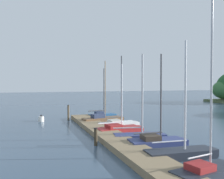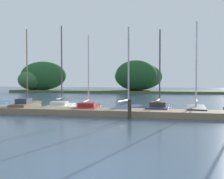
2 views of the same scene
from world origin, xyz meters
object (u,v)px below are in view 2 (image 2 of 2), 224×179
Objects in this scene: sailboat_4 at (128,107)px; sailboat_6 at (196,108)px; sailboat_3 at (88,108)px; mooring_piling_1 at (130,109)px; sailboat_5 at (159,108)px; sailboat_2 at (61,105)px; sailboat_1 at (27,105)px.

sailboat_4 is 4.26m from sailboat_6.
sailboat_3 is 4.13m from mooring_piling_1.
mooring_piling_1 is at bearing 161.33° from sailboat_5.
sailboat_6 reaches higher than sailboat_3.
sailboat_2 is 9.04m from sailboat_6.
mooring_piling_1 is (-1.42, -3.31, 0.21)m from sailboat_5.
sailboat_2 is at bearing 146.86° from mooring_piling_1.
sailboat_3 is at bearing 139.53° from mooring_piling_1.
sailboat_1 reaches higher than sailboat_3.
mooring_piling_1 is (5.37, -3.51, 0.23)m from sailboat_2.
mooring_piling_1 is at bearing -129.31° from sailboat_2.
sailboat_1 is 4.50m from sailboat_3.
sailboat_1 is 11.32m from sailboat_6.
sailboat_3 is at bearing 102.49° from sailboat_5.
sailboat_2 is (2.26, 0.73, -0.04)m from sailboat_1.
sailboat_6 is at bearing -76.43° from sailboat_4.
sailboat_5 is at bearing -75.53° from sailboat_4.
sailboat_5 is at bearing 96.40° from sailboat_6.
sailboat_1 is 8.12m from mooring_piling_1.
sailboat_6 reaches higher than sailboat_4.
sailboat_6 reaches higher than sailboat_5.
sailboat_4 is at bearing -97.46° from sailboat_1.
sailboat_2 is 4.80m from sailboat_4.
sailboat_1 is 9.06m from sailboat_5.
sailboat_5 is (6.79, -0.19, 0.02)m from sailboat_2.
sailboat_5 reaches higher than mooring_piling_1.
sailboat_4 is 1.04× the size of sailboat_5.
sailboat_2 is at bearing 61.10° from sailboat_3.
sailboat_1 is at bearing 101.85° from sailboat_2.
sailboat_4 reaches higher than sailboat_3.
sailboat_1 is 0.98× the size of sailboat_6.
sailboat_3 is 2.60m from sailboat_4.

